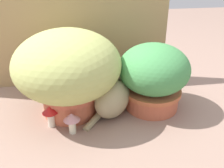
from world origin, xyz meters
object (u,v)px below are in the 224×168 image
grass_planter (68,69)px  cat (114,95)px  leafy_planter (153,76)px  mushroom_ornament_pink (72,119)px  mushroom_ornament_red (50,113)px

grass_planter → cat: grass_planter is taller
grass_planter → leafy_planter: bearing=-1.8°
cat → mushroom_ornament_pink: size_ratio=2.79×
mushroom_ornament_red → mushroom_ornament_pink: mushroom_ornament_red is taller
cat → mushroom_ornament_red: cat is taller
grass_planter → mushroom_ornament_pink: grass_planter is taller
leafy_planter → cat: bearing=-169.8°
mushroom_ornament_red → mushroom_ornament_pink: bearing=-33.8°
mushroom_ornament_red → grass_planter: bearing=50.2°
leafy_planter → mushroom_ornament_red: bearing=-169.2°
mushroom_ornament_pink → mushroom_ornament_red: bearing=146.2°
grass_planter → leafy_planter: size_ratio=1.44×
mushroom_ornament_red → mushroom_ornament_pink: (0.11, -0.07, -0.00)m
mushroom_ornament_red → mushroom_ornament_pink: 0.13m
leafy_planter → cat: 0.26m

